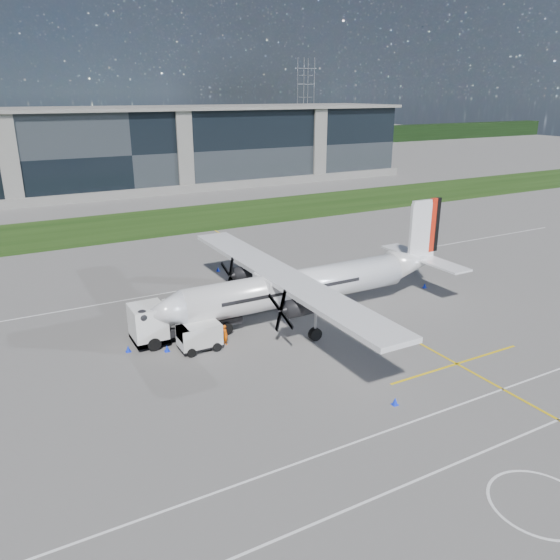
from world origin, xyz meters
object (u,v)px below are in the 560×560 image
Objects in this scene: fuel_tanker_truck at (178,318)px; safety_cone_fwd at (128,349)px; baggage_tug at (200,337)px; safety_cone_portwing at (395,401)px; safety_cone_tail at (425,285)px; pylon_east at (306,101)px; safety_cone_nose_stbd at (156,340)px; safety_cone_nose_port at (167,348)px; turboprop_aircraft at (308,266)px; safety_cone_stbdwing at (218,269)px; ground_crew_person at (225,333)px.

safety_cone_fwd is at bearing -172.40° from fuel_tanker_truck.
baggage_tug is 6.63× the size of safety_cone_portwing.
pylon_east is at bearing 62.98° from safety_cone_tail.
safety_cone_tail is 26.95m from safety_cone_nose_stbd.
safety_cone_nose_port is at bearing -130.07° from fuel_tanker_truck.
pylon_east reaches higher than turboprop_aircraft.
fuel_tanker_truck is 17.97× the size of safety_cone_portwing.
fuel_tanker_truck is 17.98m from safety_cone_portwing.
turboprop_aircraft is 3.33× the size of fuel_tanker_truck.
turboprop_aircraft is at bearing 79.45° from safety_cone_portwing.
safety_cone_tail and safety_cone_stbdwing have the same top height.
turboprop_aircraft reaches higher than safety_cone_nose_port.
baggage_tug is at bearing 120.85° from safety_cone_portwing.
baggage_tug is at bearing -170.35° from turboprop_aircraft.
safety_cone_portwing is at bearing -100.55° from turboprop_aircraft.
safety_cone_nose_stbd is at bearing 176.21° from turboprop_aircraft.
pylon_east is 16.43× the size of ground_crew_person.
ground_crew_person reaches higher than safety_cone_nose_stbd.
safety_cone_tail is at bearing -1.33° from fuel_tanker_truck.
turboprop_aircraft is 59.89× the size of safety_cone_fwd.
fuel_tanker_truck reaches higher than safety_cone_nose_stbd.
safety_cone_stbdwing is 1.00× the size of safety_cone_nose_stbd.
ground_crew_person is 3.65× the size of safety_cone_tail.
fuel_tanker_truck is at bearing 1.96° from safety_cone_nose_stbd.
safety_cone_stbdwing is (13.31, 14.67, 0.00)m from safety_cone_fwd.
ground_crew_person is at bearing -30.68° from safety_cone_nose_stbd.
fuel_tanker_truck is 3.98m from ground_crew_person.
fuel_tanker_truck is 17.97× the size of safety_cone_tail.
turboprop_aircraft is 59.89× the size of safety_cone_nose_port.
baggage_tug reaches higher than safety_cone_nose_port.
turboprop_aircraft reaches higher than safety_cone_tail.
safety_cone_portwing is (5.78, -12.97, -0.66)m from ground_crew_person.
safety_cone_portwing is 22.46m from safety_cone_tail.
safety_cone_portwing is at bearing -119.49° from pylon_east.
safety_cone_portwing is at bearing -61.70° from fuel_tanker_truck.
fuel_tanker_truck is 17.97× the size of safety_cone_fwd.
safety_cone_stbdwing is (-2.08, 15.06, -4.24)m from turboprop_aircraft.
safety_cone_nose_port is at bearing 159.52° from baggage_tug.
pylon_east is 60.00× the size of safety_cone_nose_port.
fuel_tanker_truck is at bearing 118.30° from safety_cone_portwing.
ground_crew_person is at bearing -18.26° from safety_cone_fwd.
ground_crew_person is 4.45m from safety_cone_nose_port.
fuel_tanker_truck is 2.85m from safety_cone_nose_port.
safety_cone_nose_port is at bearing -124.60° from pylon_east.
turboprop_aircraft reaches higher than safety_cone_nose_stbd.
pylon_east is 182.17m from safety_cone_portwing.
baggage_tug is 3.81m from safety_cone_nose_stbd.
pylon_east is 60.00× the size of safety_cone_nose_stbd.
safety_cone_stbdwing is at bearing 56.08° from safety_cone_nose_port.
baggage_tug is 6.63× the size of safety_cone_stbdwing.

